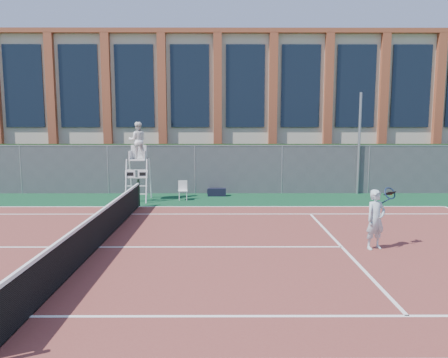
{
  "coord_description": "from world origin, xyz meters",
  "views": [
    {
      "loc": [
        3.27,
        -11.12,
        3.3
      ],
      "look_at": [
        3.31,
        3.0,
        1.44
      ],
      "focal_mm": 35.0,
      "sensor_mm": 36.0,
      "label": 1
    }
  ],
  "objects_px": {
    "steel_pole": "(359,144)",
    "plastic_chair": "(183,189)",
    "umpire_chair": "(138,143)",
    "tennis_player": "(376,219)"
  },
  "relations": [
    {
      "from": "steel_pole",
      "to": "plastic_chair",
      "type": "bearing_deg",
      "value": -168.85
    },
    {
      "from": "steel_pole",
      "to": "umpire_chair",
      "type": "height_order",
      "value": "steel_pole"
    },
    {
      "from": "steel_pole",
      "to": "plastic_chair",
      "type": "distance_m",
      "value": 8.25
    },
    {
      "from": "umpire_chair",
      "to": "steel_pole",
      "type": "bearing_deg",
      "value": 9.65
    },
    {
      "from": "steel_pole",
      "to": "tennis_player",
      "type": "xyz_separation_m",
      "value": [
        -2.26,
        -8.86,
        -1.49
      ]
    },
    {
      "from": "tennis_player",
      "to": "umpire_chair",
      "type": "bearing_deg",
      "value": 136.04
    },
    {
      "from": "umpire_chair",
      "to": "plastic_chair",
      "type": "height_order",
      "value": "umpire_chair"
    },
    {
      "from": "umpire_chair",
      "to": "plastic_chair",
      "type": "distance_m",
      "value": 2.68
    },
    {
      "from": "umpire_chair",
      "to": "plastic_chair",
      "type": "relative_size",
      "value": 4.1
    },
    {
      "from": "steel_pole",
      "to": "plastic_chair",
      "type": "xyz_separation_m",
      "value": [
        -7.89,
        -1.56,
        -1.82
      ]
    }
  ]
}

